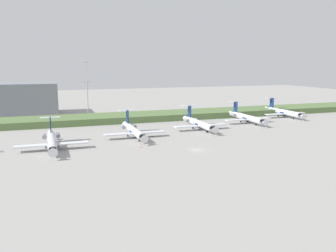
# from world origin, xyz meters

# --- Properties ---
(ground_plane) EXTENTS (500.00, 500.00, 0.00)m
(ground_plane) POSITION_xyz_m (0.00, 30.00, 0.00)
(ground_plane) COLOR #9E9B96
(grass_berm) EXTENTS (320.00, 20.00, 3.03)m
(grass_berm) POSITION_xyz_m (0.00, 65.38, 1.51)
(grass_berm) COLOR #597542
(grass_berm) RESTS_ON ground
(regional_jet_second) EXTENTS (22.81, 31.00, 9.00)m
(regional_jet_second) POSITION_xyz_m (-44.05, 16.52, 2.54)
(regional_jet_second) COLOR silver
(regional_jet_second) RESTS_ON ground
(regional_jet_third) EXTENTS (22.81, 31.00, 9.00)m
(regional_jet_third) POSITION_xyz_m (-14.50, 26.01, 2.54)
(regional_jet_third) COLOR silver
(regional_jet_third) RESTS_ON ground
(regional_jet_fourth) EXTENTS (22.81, 31.00, 9.00)m
(regional_jet_fourth) POSITION_xyz_m (15.28, 32.67, 2.54)
(regional_jet_fourth) COLOR silver
(regional_jet_fourth) RESTS_ON ground
(regional_jet_fifth) EXTENTS (22.81, 31.00, 9.00)m
(regional_jet_fifth) POSITION_xyz_m (43.22, 40.70, 2.54)
(regional_jet_fifth) COLOR silver
(regional_jet_fifth) RESTS_ON ground
(regional_jet_sixth) EXTENTS (22.81, 31.00, 9.00)m
(regional_jet_sixth) POSITION_xyz_m (71.21, 50.45, 2.54)
(regional_jet_sixth) COLOR silver
(regional_jet_sixth) RESTS_ON ground
(antenna_mast) EXTENTS (4.40, 0.50, 28.14)m
(antenna_mast) POSITION_xyz_m (-25.13, 79.18, 11.60)
(antenna_mast) COLOR #B2B2B7
(antenna_mast) RESTS_ON ground
(distant_hangar) EXTENTS (58.57, 24.56, 16.96)m
(distant_hangar) POSITION_xyz_m (-68.19, 104.64, 8.48)
(distant_hangar) COLOR gray
(distant_hangar) RESTS_ON ground
(safety_cone_front_marker) EXTENTS (0.44, 0.44, 0.55)m
(safety_cone_front_marker) POSITION_xyz_m (-16.29, 8.75, 0.28)
(safety_cone_front_marker) COLOR orange
(safety_cone_front_marker) RESTS_ON ground
(safety_cone_mid_marker) EXTENTS (0.44, 0.44, 0.55)m
(safety_cone_mid_marker) POSITION_xyz_m (-13.78, 8.76, 0.28)
(safety_cone_mid_marker) COLOR orange
(safety_cone_mid_marker) RESTS_ON ground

